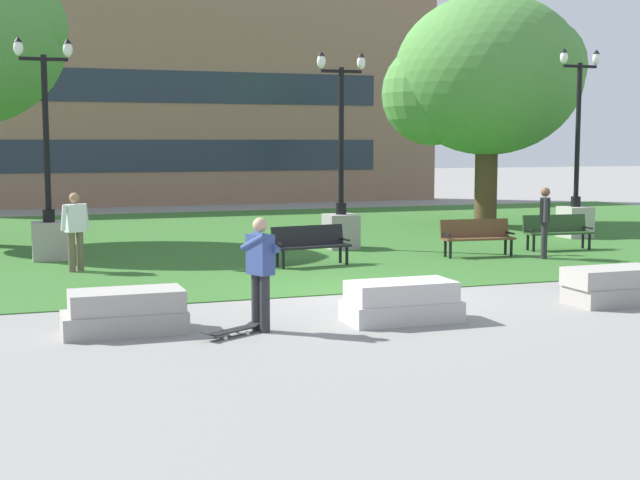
{
  "coord_description": "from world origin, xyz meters",
  "views": [
    {
      "loc": [
        -6.1,
        -15.23,
        2.82
      ],
      "look_at": [
        -1.27,
        -1.4,
        1.2
      ],
      "focal_mm": 50.0,
      "sensor_mm": 36.0,
      "label": 1
    }
  ],
  "objects_px": {
    "lamp_post_right": "(49,216)",
    "concrete_block_left": "(401,302)",
    "park_bench_far_left": "(477,235)",
    "person_bystander_near_lawn": "(545,219)",
    "skateboard": "(231,331)",
    "concrete_block_right": "(616,286)",
    "concrete_block_center": "(125,312)",
    "park_bench_near_right": "(310,243)",
    "person_skateboarder": "(260,267)",
    "person_bystander_far_lawn": "(75,227)",
    "lamp_post_center": "(341,209)",
    "lamp_post_left": "(576,200)",
    "park_bench_far_right": "(557,230)"
  },
  "relations": [
    {
      "from": "concrete_block_center",
      "to": "concrete_block_right",
      "type": "xyz_separation_m",
      "value": [
        8.4,
        -0.41,
        0.0
      ]
    },
    {
      "from": "concrete_block_right",
      "to": "skateboard",
      "type": "bearing_deg",
      "value": -177.03
    },
    {
      "from": "concrete_block_left",
      "to": "park_bench_near_right",
      "type": "xyz_separation_m",
      "value": [
        0.63,
        6.38,
        0.23
      ]
    },
    {
      "from": "person_skateboarder",
      "to": "person_bystander_far_lawn",
      "type": "bearing_deg",
      "value": 106.86
    },
    {
      "from": "concrete_block_right",
      "to": "park_bench_far_left",
      "type": "distance_m",
      "value": 6.49
    },
    {
      "from": "concrete_block_center",
      "to": "lamp_post_left",
      "type": "xyz_separation_m",
      "value": [
        14.11,
        8.91,
        0.81
      ]
    },
    {
      "from": "park_bench_near_right",
      "to": "lamp_post_left",
      "type": "relative_size",
      "value": 0.34
    },
    {
      "from": "park_bench_far_right",
      "to": "lamp_post_left",
      "type": "distance_m",
      "value": 3.34
    },
    {
      "from": "concrete_block_center",
      "to": "park_bench_far_right",
      "type": "bearing_deg",
      "value": 28.76
    },
    {
      "from": "person_bystander_near_lawn",
      "to": "park_bench_near_right",
      "type": "bearing_deg",
      "value": 173.18
    },
    {
      "from": "concrete_block_center",
      "to": "person_bystander_near_lawn",
      "type": "distance_m",
      "value": 11.75
    },
    {
      "from": "concrete_block_right",
      "to": "lamp_post_right",
      "type": "height_order",
      "value": "lamp_post_right"
    },
    {
      "from": "concrete_block_center",
      "to": "park_bench_near_right",
      "type": "distance_m",
      "value": 7.56
    },
    {
      "from": "person_bystander_far_lawn",
      "to": "park_bench_far_left",
      "type": "bearing_deg",
      "value": -3.35
    },
    {
      "from": "concrete_block_center",
      "to": "person_bystander_far_lawn",
      "type": "relative_size",
      "value": 1.05
    },
    {
      "from": "concrete_block_right",
      "to": "person_skateboarder",
      "type": "distance_m",
      "value": 6.52
    },
    {
      "from": "lamp_post_center",
      "to": "person_bystander_far_lawn",
      "type": "xyz_separation_m",
      "value": [
        -6.9,
        -2.05,
        -0.07
      ]
    },
    {
      "from": "concrete_block_center",
      "to": "person_bystander_far_lawn",
      "type": "xyz_separation_m",
      "value": [
        -0.25,
        6.57,
        0.68
      ]
    },
    {
      "from": "lamp_post_left",
      "to": "lamp_post_center",
      "type": "bearing_deg",
      "value": -177.76
    },
    {
      "from": "park_bench_near_right",
      "to": "park_bench_far_right",
      "type": "relative_size",
      "value": 1.01
    },
    {
      "from": "concrete_block_left",
      "to": "concrete_block_right",
      "type": "relative_size",
      "value": 0.98
    },
    {
      "from": "concrete_block_left",
      "to": "park_bench_near_right",
      "type": "distance_m",
      "value": 6.41
    },
    {
      "from": "park_bench_far_left",
      "to": "lamp_post_center",
      "type": "height_order",
      "value": "lamp_post_center"
    },
    {
      "from": "concrete_block_center",
      "to": "park_bench_far_left",
      "type": "xyz_separation_m",
      "value": [
        9.24,
        6.02,
        0.23
      ]
    },
    {
      "from": "concrete_block_left",
      "to": "person_bystander_near_lawn",
      "type": "xyz_separation_m",
      "value": [
        6.35,
        5.69,
        0.68
      ]
    },
    {
      "from": "skateboard",
      "to": "lamp_post_right",
      "type": "xyz_separation_m",
      "value": [
        -2.12,
        9.55,
        0.99
      ]
    },
    {
      "from": "concrete_block_left",
      "to": "park_bench_near_right",
      "type": "bearing_deg",
      "value": 84.33
    },
    {
      "from": "concrete_block_right",
      "to": "park_bench_far_left",
      "type": "relative_size",
      "value": 1.0
    },
    {
      "from": "concrete_block_left",
      "to": "concrete_block_right",
      "type": "distance_m",
      "value": 4.19
    },
    {
      "from": "skateboard",
      "to": "concrete_block_right",
      "type": "bearing_deg",
      "value": 2.97
    },
    {
      "from": "person_bystander_far_lawn",
      "to": "concrete_block_right",
      "type": "bearing_deg",
      "value": -38.95
    },
    {
      "from": "concrete_block_left",
      "to": "park_bench_far_right",
      "type": "height_order",
      "value": "park_bench_far_right"
    },
    {
      "from": "park_bench_near_right",
      "to": "person_bystander_far_lawn",
      "type": "relative_size",
      "value": 1.08
    },
    {
      "from": "lamp_post_right",
      "to": "concrete_block_left",
      "type": "bearing_deg",
      "value": -62.29
    },
    {
      "from": "park_bench_far_left",
      "to": "person_bystander_near_lawn",
      "type": "height_order",
      "value": "person_bystander_near_lawn"
    },
    {
      "from": "person_skateboarder",
      "to": "park_bench_far_left",
      "type": "bearing_deg",
      "value": 42.04
    },
    {
      "from": "concrete_block_left",
      "to": "skateboard",
      "type": "xyz_separation_m",
      "value": [
        -2.8,
        -0.19,
        -0.22
      ]
    },
    {
      "from": "park_bench_far_right",
      "to": "lamp_post_center",
      "type": "relative_size",
      "value": 0.36
    },
    {
      "from": "park_bench_far_left",
      "to": "person_bystander_far_lawn",
      "type": "bearing_deg",
      "value": 176.65
    },
    {
      "from": "park_bench_far_left",
      "to": "lamp_post_center",
      "type": "xyz_separation_m",
      "value": [
        -2.59,
        2.6,
        0.51
      ]
    },
    {
      "from": "park_bench_near_right",
      "to": "lamp_post_left",
      "type": "distance_m",
      "value": 9.79
    },
    {
      "from": "person_skateboarder",
      "to": "lamp_post_right",
      "type": "relative_size",
      "value": 0.33
    },
    {
      "from": "concrete_block_right",
      "to": "lamp_post_right",
      "type": "relative_size",
      "value": 0.35
    },
    {
      "from": "person_skateboarder",
      "to": "park_bench_near_right",
      "type": "height_order",
      "value": "person_skateboarder"
    },
    {
      "from": "lamp_post_left",
      "to": "person_bystander_near_lawn",
      "type": "height_order",
      "value": "lamp_post_left"
    },
    {
      "from": "lamp_post_right",
      "to": "lamp_post_center",
      "type": "distance_m",
      "value": 7.35
    },
    {
      "from": "concrete_block_center",
      "to": "park_bench_far_left",
      "type": "distance_m",
      "value": 11.03
    },
    {
      "from": "concrete_block_center",
      "to": "park_bench_near_right",
      "type": "relative_size",
      "value": 0.97
    },
    {
      "from": "park_bench_far_right",
      "to": "lamp_post_right",
      "type": "bearing_deg",
      "value": 169.82
    },
    {
      "from": "lamp_post_center",
      "to": "person_bystander_near_lawn",
      "type": "distance_m",
      "value": 5.26
    }
  ]
}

